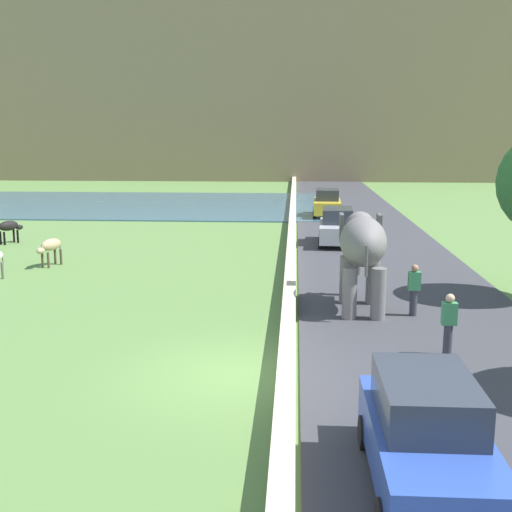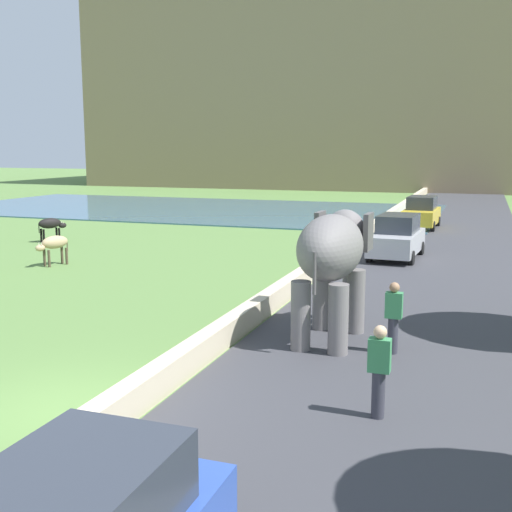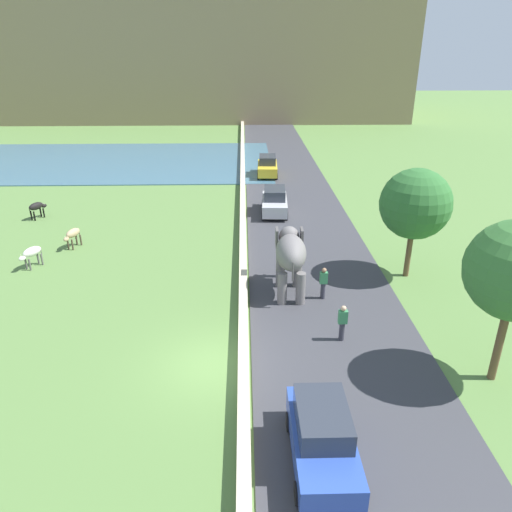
{
  "view_description": "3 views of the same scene",
  "coord_description": "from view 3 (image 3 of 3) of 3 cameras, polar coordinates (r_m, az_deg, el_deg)",
  "views": [
    {
      "loc": [
        1.35,
        -14.02,
        5.55
      ],
      "look_at": [
        0.01,
        7.89,
        1.25
      ],
      "focal_mm": 45.1,
      "sensor_mm": 36.0,
      "label": 1
    },
    {
      "loc": [
        6.61,
        -8.66,
        4.46
      ],
      "look_at": [
        0.56,
        8.41,
        1.4
      ],
      "focal_mm": 44.95,
      "sensor_mm": 36.0,
      "label": 2
    },
    {
      "loc": [
        1.28,
        -14.97,
        11.13
      ],
      "look_at": [
        1.86,
        7.13,
        1.29
      ],
      "focal_mm": 33.87,
      "sensor_mm": 36.0,
      "label": 3
    }
  ],
  "objects": [
    {
      "name": "person_trailing",
      "position": [
        19.74,
        10.18,
        -7.74
      ],
      "size": [
        0.36,
        0.22,
        1.63
      ],
      "color": "#33333D",
      "rests_on": "ground"
    },
    {
      "name": "road_surface",
      "position": [
        36.88,
        4.39,
        6.41
      ],
      "size": [
        7.0,
        120.0,
        0.06
      ],
      "primitive_type": "cube",
      "color": "#38383D",
      "rests_on": "ground"
    },
    {
      "name": "hill_distant",
      "position": [
        86.07,
        -6.95,
        23.8
      ],
      "size": [
        64.0,
        28.0,
        22.12
      ],
      "primitive_type": "cube",
      "color": "#897556",
      "rests_on": "ground"
    },
    {
      "name": "cow_black",
      "position": [
        36.22,
        -24.47,
        5.31
      ],
      "size": [
        0.98,
        1.37,
        1.15
      ],
      "color": "black",
      "rests_on": "ground"
    },
    {
      "name": "cow_tan",
      "position": [
        30.16,
        -20.85,
        2.41
      ],
      "size": [
        0.79,
        1.42,
        1.15
      ],
      "color": "tan",
      "rests_on": "ground"
    },
    {
      "name": "lake",
      "position": [
        52.43,
        -18.74,
        10.54
      ],
      "size": [
        36.0,
        18.0,
        0.08
      ],
      "primitive_type": "cube",
      "color": "#426B84",
      "rests_on": "ground"
    },
    {
      "name": "person_beside_elephant",
      "position": [
        22.67,
        7.96,
        -3.15
      ],
      "size": [
        0.36,
        0.22,
        1.63
      ],
      "color": "#33333D",
      "rests_on": "ground"
    },
    {
      "name": "ground_plane",
      "position": [
        18.7,
        -5.25,
        -12.65
      ],
      "size": [
        220.0,
        220.0,
        0.0
      ],
      "primitive_type": "plane",
      "color": "#567A3D"
    },
    {
      "name": "tree_near",
      "position": [
        24.91,
        18.32,
        5.83
      ],
      "size": [
        3.49,
        3.49,
        5.63
      ],
      "color": "brown",
      "rests_on": "ground"
    },
    {
      "name": "barrier_wall",
      "position": [
        34.71,
        -1.56,
        5.78
      ],
      "size": [
        0.4,
        110.0,
        0.57
      ],
      "primitive_type": "cube",
      "color": "beige",
      "rests_on": "ground"
    },
    {
      "name": "car_silver",
      "position": [
        33.98,
        2.21,
        6.46
      ],
      "size": [
        1.95,
        4.08,
        1.8
      ],
      "color": "#B7B7BC",
      "rests_on": "ground"
    },
    {
      "name": "car_yellow",
      "position": [
        44.07,
        1.35,
        10.57
      ],
      "size": [
        1.92,
        4.06,
        1.8
      ],
      "color": "gold",
      "rests_on": "ground"
    },
    {
      "name": "elephant",
      "position": [
        22.58,
        4.1,
        0.19
      ],
      "size": [
        1.46,
        3.47,
        2.99
      ],
      "color": "slate",
      "rests_on": "ground"
    },
    {
      "name": "cow_white",
      "position": [
        28.31,
        -25.0,
        0.31
      ],
      "size": [
        0.98,
        1.37,
        1.15
      ],
      "color": "silver",
      "rests_on": "ground"
    },
    {
      "name": "car_blue",
      "position": [
        14.7,
        7.83,
        -20.39
      ],
      "size": [
        1.8,
        4.0,
        1.8
      ],
      "color": "#2D4CA8",
      "rests_on": "ground"
    }
  ]
}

